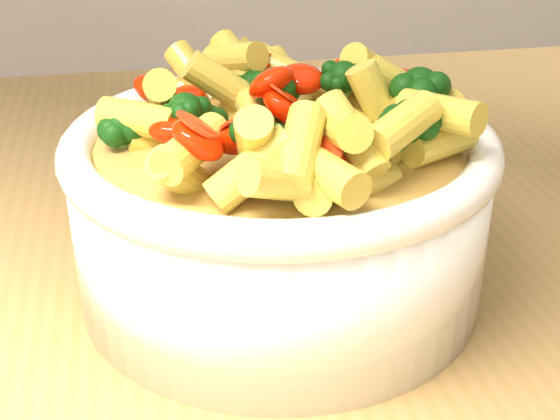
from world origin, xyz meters
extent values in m
cube|color=#A98048|center=(0.00, 0.00, 0.88)|extent=(1.20, 0.80, 0.04)
cylinder|color=white|center=(-0.08, -0.06, 0.95)|extent=(0.23, 0.23, 0.09)
ellipsoid|color=white|center=(-0.08, -0.06, 0.92)|extent=(0.21, 0.21, 0.03)
torus|color=white|center=(-0.08, -0.06, 0.99)|extent=(0.24, 0.24, 0.02)
ellipsoid|color=gold|center=(-0.08, -0.06, 0.99)|extent=(0.20, 0.20, 0.02)
camera|label=1|loc=(-0.15, -0.44, 1.15)|focal=50.00mm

